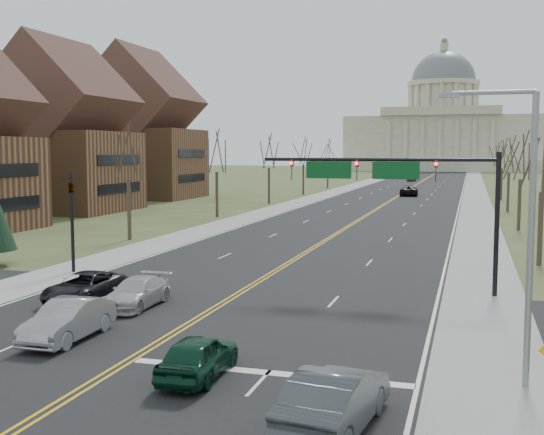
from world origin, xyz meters
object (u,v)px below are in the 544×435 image
Objects in this scene: car_sb_inner_lead at (68,320)px; car_sb_inner_second at (136,293)px; car_nb_inner_lead at (198,356)px; car_far_nb at (409,191)px; signal_mast at (395,180)px; car_nb_outer_lead at (334,399)px; car_far_sb at (412,178)px; signal_left at (72,211)px; street_light at (522,218)px; car_sb_outer_lead at (84,287)px.

car_sb_inner_lead reaches higher than car_sb_inner_second.
car_far_nb is (-1.34, 91.85, 0.14)m from car_nb_inner_lead.
car_nb_outer_lead is at bearing -88.38° from signal_mast.
car_nb_outer_lead reaches higher than car_far_sb.
signal_left is at bearing 137.45° from car_sb_inner_second.
signal_left is 77.49m from car_far_nb.
signal_mast reaches higher than car_far_nb.
signal_left reaches higher than car_nb_outer_lead.
signal_mast is 2.01× the size of car_far_nb.
car_sb_inner_lead is at bearing -18.34° from car_nb_outer_lead.
street_light reaches higher than car_nb_outer_lead.
street_light reaches higher than car_far_sb.
signal_left is 0.66× the size of street_light.
car_sb_inner_second is (-0.11, 5.76, -0.10)m from car_sb_inner_lead.
car_far_sb reaches higher than car_sb_outer_lead.
car_sb_outer_lead is at bearing -83.91° from car_far_sb.
car_far_nb reaches higher than car_sb_inner_second.
street_light is 10.95m from car_nb_inner_lead.
street_light is 1.94× the size of car_sb_inner_lead.
signal_mast is 2.02× the size of signal_left.
street_light is at bearing -76.11° from car_far_sb.
car_sb_outer_lead is (4.94, -6.77, -3.01)m from signal_left.
street_light is at bearing -3.02° from car_sb_inner_lead.
car_sb_inner_second is at bearing -147.09° from signal_mast.
signal_mast reaches higher than car_nb_inner_lead.
car_far_sb is (-3.95, 52.98, -0.13)m from car_far_nb.
signal_mast is 16.36m from car_sb_outer_lead.
car_far_sb is (-15.06, 142.79, -4.51)m from street_light.
car_sb_inner_second is (-16.33, 6.35, -4.54)m from street_light.
car_nb_inner_lead is at bearing -80.03° from car_far_sb.
car_nb_inner_lead is 0.82× the size of car_sb_outer_lead.
car_nb_outer_lead is at bearing 90.85° from car_far_nb.
signal_mast reaches higher than car_nb_outer_lead.
car_far_nb is at bearing -90.29° from car_nb_inner_lead.
signal_mast is 129.76m from car_far_sb.
car_nb_inner_lead is 144.92m from car_far_sb.
car_nb_inner_lead is (-4.47, -15.53, -5.05)m from signal_mast.
car_nb_outer_lead is 12.70m from car_sb_inner_lead.
car_nb_outer_lead is 1.08× the size of car_sb_inner_second.
car_far_nb reaches higher than car_nb_inner_lead.
car_far_sb is (4.24, 136.06, 0.01)m from car_sb_outer_lead.
car_sb_inner_lead is (-16.23, 0.59, -4.44)m from street_light.
car_sb_outer_lead is (-14.53, 11.63, -0.13)m from car_nb_outer_lead.
car_far_sb reaches higher than car_sb_inner_second.
car_sb_outer_lead is at bearing 81.39° from car_far_nb.
car_nb_inner_lead is at bearing -52.35° from car_sb_inner_second.
signal_mast is at bearing 111.41° from street_light.
car_nb_outer_lead is 148.05m from car_far_sb.
signal_mast is at bearing -107.20° from car_nb_inner_lead.
signal_left is 11.08m from car_sb_inner_second.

